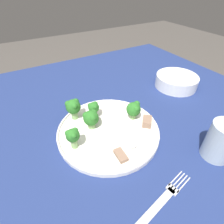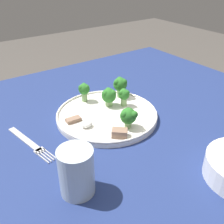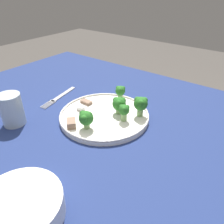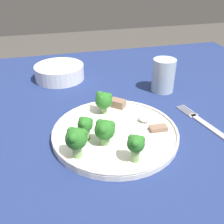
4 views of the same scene
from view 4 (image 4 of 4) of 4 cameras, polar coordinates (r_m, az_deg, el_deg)
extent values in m
cube|color=navy|center=(0.68, 2.10, -1.53)|extent=(1.21, 1.05, 0.03)
cylinder|color=brown|center=(1.45, 17.56, -1.80)|extent=(0.06, 0.06, 0.73)
cylinder|color=white|center=(0.59, 0.69, -4.74)|extent=(0.28, 0.28, 0.01)
torus|color=white|center=(0.59, 0.69, -4.02)|extent=(0.28, 0.28, 0.01)
cube|color=#B2B2B7|center=(0.66, 20.86, -3.37)|extent=(0.04, 0.13, 0.00)
cube|color=#B2B2B7|center=(0.70, 17.14, -0.66)|extent=(0.03, 0.02, 0.00)
cube|color=#B2B2B7|center=(0.72, 16.42, 0.50)|extent=(0.01, 0.05, 0.00)
cube|color=#B2B2B7|center=(0.71, 16.01, 0.38)|extent=(0.01, 0.05, 0.00)
cube|color=#B2B2B7|center=(0.71, 15.59, 0.26)|extent=(0.01, 0.05, 0.00)
cube|color=#B2B2B7|center=(0.71, 15.17, 0.14)|extent=(0.01, 0.05, 0.00)
cylinder|color=white|center=(0.88, -11.35, 8.51)|extent=(0.16, 0.16, 0.05)
cylinder|color=white|center=(0.88, -11.33, 8.34)|extent=(0.13, 0.13, 0.04)
cylinder|color=#B2C1CC|center=(0.79, 11.13, 7.84)|extent=(0.07, 0.07, 0.10)
cylinder|color=silver|center=(0.80, 11.00, 6.59)|extent=(0.06, 0.06, 0.05)
cylinder|color=#7FA866|center=(0.56, -5.73, -4.77)|extent=(0.02, 0.02, 0.03)
sphere|color=#286B23|center=(0.55, -5.86, -2.72)|extent=(0.03, 0.03, 0.03)
sphere|color=#286B23|center=(0.54, -4.90, -1.95)|extent=(0.01, 0.01, 0.01)
sphere|color=#286B23|center=(0.55, -6.55, -1.69)|extent=(0.01, 0.01, 0.01)
sphere|color=#286B23|center=(0.54, -6.26, -2.63)|extent=(0.01, 0.01, 0.01)
cylinder|color=#7FA866|center=(0.66, -1.89, 0.81)|extent=(0.02, 0.02, 0.02)
sphere|color=#286B23|center=(0.65, -1.93, 2.68)|extent=(0.04, 0.04, 0.04)
sphere|color=#286B23|center=(0.64, -0.85, 3.56)|extent=(0.02, 0.02, 0.02)
sphere|color=#286B23|center=(0.65, -2.70, 3.79)|extent=(0.02, 0.02, 0.02)
sphere|color=#286B23|center=(0.63, -2.27, 2.92)|extent=(0.02, 0.02, 0.02)
cylinder|color=#7FA866|center=(0.55, -1.56, -6.01)|extent=(0.02, 0.02, 0.02)
sphere|color=#286B23|center=(0.53, -1.59, -3.92)|extent=(0.04, 0.04, 0.04)
sphere|color=#286B23|center=(0.53, -0.26, -2.87)|extent=(0.02, 0.02, 0.02)
sphere|color=#286B23|center=(0.54, -2.55, -2.52)|extent=(0.02, 0.02, 0.02)
sphere|color=#286B23|center=(0.52, -2.01, -3.83)|extent=(0.02, 0.02, 0.02)
cylinder|color=#7FA866|center=(0.52, -7.56, -8.33)|extent=(0.02, 0.02, 0.03)
sphere|color=#286B23|center=(0.50, -7.78, -5.76)|extent=(0.04, 0.04, 0.04)
sphere|color=#286B23|center=(0.49, -6.39, -4.66)|extent=(0.02, 0.02, 0.02)
sphere|color=#286B23|center=(0.50, -8.76, -4.24)|extent=(0.02, 0.02, 0.02)
sphere|color=#286B23|center=(0.48, -8.42, -5.71)|extent=(0.02, 0.02, 0.02)
cylinder|color=#7FA866|center=(0.50, 5.08, -9.23)|extent=(0.02, 0.02, 0.03)
sphere|color=#286B23|center=(0.49, 5.22, -6.90)|extent=(0.03, 0.03, 0.03)
sphere|color=#286B23|center=(0.49, 6.39, -5.99)|extent=(0.02, 0.02, 0.02)
sphere|color=#286B23|center=(0.49, 4.35, -5.68)|extent=(0.02, 0.02, 0.02)
sphere|color=#286B23|center=(0.48, 5.04, -6.90)|extent=(0.02, 0.02, 0.02)
cube|color=#846651|center=(0.68, 1.25, 1.90)|extent=(0.04, 0.04, 0.02)
cube|color=#846651|center=(0.60, 10.02, -3.49)|extent=(0.04, 0.02, 0.01)
ellipsoid|color=white|center=(0.62, 7.24, -1.35)|extent=(0.03, 0.03, 0.02)
camera|label=1|loc=(0.53, 45.72, 23.13)|focal=28.00mm
camera|label=2|loc=(1.10, 13.59, 32.15)|focal=42.00mm
camera|label=3|loc=(0.95, -34.11, 28.21)|focal=35.00mm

